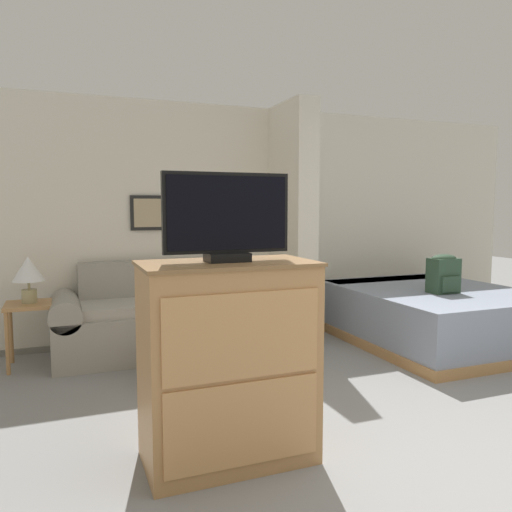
# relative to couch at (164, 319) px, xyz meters

# --- Properties ---
(ground_plane) EXTENTS (20.00, 20.00, 0.00)m
(ground_plane) POSITION_rel_couch_xyz_m (1.09, -3.12, -0.34)
(ground_plane) COLOR gray
(wall_back) EXTENTS (7.48, 0.16, 2.60)m
(wall_back) POSITION_rel_couch_xyz_m (1.08, 0.48, 0.96)
(wall_back) COLOR silver
(wall_back) RESTS_ON ground_plane
(wall_partition_pillar) EXTENTS (0.24, 0.79, 2.60)m
(wall_partition_pillar) POSITION_rel_couch_xyz_m (1.45, 0.03, 0.96)
(wall_partition_pillar) COLOR silver
(wall_partition_pillar) RESTS_ON ground_plane
(couch) EXTENTS (2.16, 0.84, 0.91)m
(couch) POSITION_rel_couch_xyz_m (0.00, 0.00, 0.00)
(couch) COLOR gray
(couch) RESTS_ON ground_plane
(coffee_table) EXTENTS (0.64, 0.40, 0.40)m
(coffee_table) POSITION_rel_couch_xyz_m (0.01, -0.92, 0.01)
(coffee_table) COLOR #B27F4C
(coffee_table) RESTS_ON ground_plane
(side_table) EXTENTS (0.43, 0.43, 0.60)m
(side_table) POSITION_rel_couch_xyz_m (-1.24, -0.03, 0.15)
(side_table) COLOR #B27F4C
(side_table) RESTS_ON ground_plane
(table_lamp) EXTENTS (0.28, 0.28, 0.43)m
(table_lamp) POSITION_rel_couch_xyz_m (-1.24, -0.03, 0.55)
(table_lamp) COLOR tan
(table_lamp) RESTS_ON side_table
(tv_dresser) EXTENTS (0.99, 0.55, 1.16)m
(tv_dresser) POSITION_rel_couch_xyz_m (-0.08, -2.32, 0.25)
(tv_dresser) COLOR #B27F4C
(tv_dresser) RESTS_ON ground_plane
(tv) EXTENTS (0.73, 0.16, 0.50)m
(tv) POSITION_rel_couch_xyz_m (-0.08, -2.32, 1.07)
(tv) COLOR black
(tv) RESTS_ON tv_dresser
(bed) EXTENTS (1.80, 2.13, 0.59)m
(bed) POSITION_rel_couch_xyz_m (2.82, -0.68, -0.04)
(bed) COLOR #B27F4C
(bed) RESTS_ON ground_plane
(backpack) EXTENTS (0.29, 0.22, 0.40)m
(backpack) POSITION_rel_couch_xyz_m (2.72, -0.94, 0.46)
(backpack) COLOR #2D4733
(backpack) RESTS_ON bed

